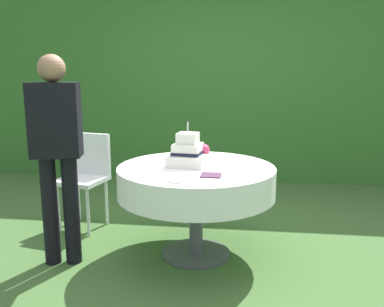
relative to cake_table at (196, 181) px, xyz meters
The scene contains 11 objects.
ground_plane 0.62m from the cake_table, ahead, with size 20.00×20.00×0.00m, color #3D602D.
foliage_hedge 2.71m from the cake_table, 90.00° to the left, with size 6.53×0.55×2.57m, color #336628.
cake_table is the anchor object (origin of this frame).
wedding_cake 0.23m from the cake_table, 143.41° to the left, with size 0.33×0.33×0.35m.
serving_plate_near 0.40m from the cake_table, 46.10° to the left, with size 0.10×0.10×0.01m, color white.
serving_plate_far 0.49m from the cake_table, 93.25° to the left, with size 0.13×0.13×0.01m, color white.
serving_plate_left 0.47m from the cake_table, 99.71° to the right, with size 0.14×0.14×0.01m, color white.
serving_plate_right 0.47m from the cake_table, 67.90° to the left, with size 0.14×0.14×0.01m, color white.
napkin_stack 0.33m from the cake_table, 62.84° to the right, with size 0.15×0.15×0.01m, color #4C2D47.
garden_chair 1.24m from the cake_table, 154.80° to the left, with size 0.48×0.48×0.89m.
standing_person 1.10m from the cake_table, 165.06° to the right, with size 0.39×0.27×1.60m.
Camera 1 is at (0.37, -3.18, 1.50)m, focal length 39.15 mm.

